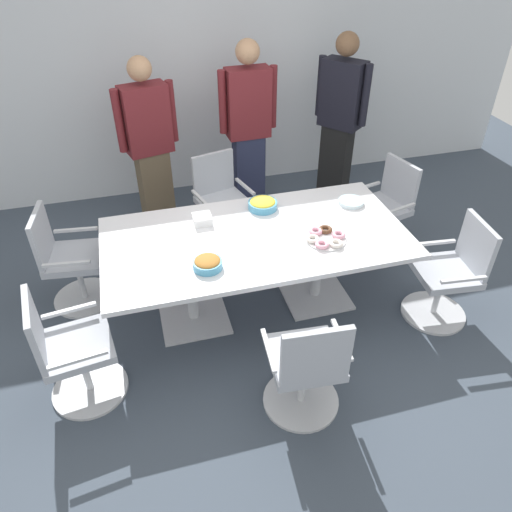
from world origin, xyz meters
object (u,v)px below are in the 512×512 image
(office_chair_2, at_px, (449,277))
(snack_bowl_pretzels, at_px, (207,263))
(office_chair_5, at_px, (69,263))
(office_chair_3, at_px, (383,212))
(napkin_pile, at_px, (202,219))
(office_chair_0, at_px, (71,354))
(person_standing_2, at_px, (340,118))
(person_standing_1, at_px, (248,128))
(donut_platter, at_px, (325,238))
(snack_bowl_chips_yellow, at_px, (263,204))
(conference_table, at_px, (256,249))
(plate_stack, at_px, (351,202))
(office_chair_1, at_px, (306,369))
(office_chair_4, at_px, (222,205))
(person_standing_0, at_px, (150,144))

(office_chair_2, relative_size, snack_bowl_pretzels, 4.26)
(snack_bowl_pretzels, bearing_deg, office_chair_5, 142.52)
(office_chair_3, bearing_deg, napkin_pile, 84.00)
(office_chair_5, distance_m, napkin_pile, 1.21)
(office_chair_0, height_order, person_standing_2, person_standing_2)
(office_chair_3, relative_size, person_standing_1, 0.49)
(office_chair_3, bearing_deg, person_standing_2, -10.57)
(snack_bowl_pretzels, xyz_separation_m, donut_platter, (0.95, 0.10, -0.02))
(snack_bowl_chips_yellow, bearing_deg, napkin_pile, -170.09)
(person_standing_2, bearing_deg, person_standing_1, 50.94)
(office_chair_3, distance_m, office_chair_5, 2.96)
(conference_table, height_order, office_chair_3, office_chair_3)
(conference_table, relative_size, person_standing_2, 1.30)
(office_chair_2, relative_size, plate_stack, 4.11)
(napkin_pile, bearing_deg, office_chair_1, -73.54)
(office_chair_4, relative_size, person_standing_0, 0.52)
(person_standing_1, bearing_deg, office_chair_0, 47.96)
(office_chair_5, distance_m, snack_bowl_pretzels, 1.39)
(napkin_pile, bearing_deg, plate_stack, -1.68)
(napkin_pile, bearing_deg, donut_platter, -29.42)
(office_chair_1, xyz_separation_m, plate_stack, (0.89, 1.36, 0.36))
(office_chair_5, xyz_separation_m, napkin_pile, (1.13, -0.21, 0.38))
(office_chair_2, height_order, person_standing_2, person_standing_2)
(office_chair_3, height_order, office_chair_4, same)
(office_chair_3, relative_size, person_standing_0, 0.52)
(conference_table, relative_size, office_chair_2, 2.64)
(person_standing_2, distance_m, snack_bowl_chips_yellow, 1.75)
(person_standing_1, height_order, donut_platter, person_standing_1)
(office_chair_0, distance_m, person_standing_0, 2.35)
(person_standing_0, distance_m, donut_platter, 2.15)
(office_chair_5, height_order, snack_bowl_pretzels, office_chair_5)
(snack_bowl_chips_yellow, bearing_deg, person_standing_1, 80.81)
(office_chair_0, xyz_separation_m, office_chair_3, (2.92, 1.12, 0.00))
(person_standing_0, bearing_deg, office_chair_1, 90.06)
(conference_table, xyz_separation_m, office_chair_1, (0.04, -1.10, -0.22))
(conference_table, distance_m, donut_platter, 0.56)
(person_standing_2, bearing_deg, office_chair_0, 89.22)
(office_chair_4, xyz_separation_m, person_standing_1, (0.43, 0.54, 0.56))
(plate_stack, bearing_deg, conference_table, -164.54)
(person_standing_2, relative_size, donut_platter, 5.69)
(office_chair_0, xyz_separation_m, person_standing_0, (0.80, 2.15, 0.52))
(person_standing_0, height_order, person_standing_1, person_standing_1)
(person_standing_2, bearing_deg, napkin_pile, 88.82)
(office_chair_1, relative_size, office_chair_5, 1.00)
(person_standing_2, xyz_separation_m, snack_bowl_pretzels, (-1.84, -1.93, -0.18))
(office_chair_2, xyz_separation_m, person_standing_0, (-2.16, 2.10, 0.52))
(office_chair_1, xyz_separation_m, snack_bowl_pretzels, (-0.48, 0.80, 0.39))
(office_chair_3, height_order, person_standing_0, person_standing_0)
(office_chair_1, distance_m, donut_platter, 1.08)
(snack_bowl_pretzels, distance_m, napkin_pile, 0.60)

